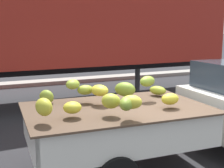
% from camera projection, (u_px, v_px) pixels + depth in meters
% --- Properties ---
extents(ground, '(220.00, 220.00, 0.00)m').
position_uv_depth(ground, '(170.00, 168.00, 5.13)').
color(ground, '#28282B').
extents(curb_strip, '(80.00, 0.80, 0.16)m').
position_uv_depth(curb_strip, '(50.00, 82.00, 13.03)').
color(curb_strip, gray).
rests_on(curb_strip, ground).
extents(pickup_truck, '(5.23, 2.08, 1.70)m').
position_uv_depth(pickup_truck, '(218.00, 108.00, 5.61)').
color(pickup_truck, silver).
rests_on(pickup_truck, ground).
extents(semi_trailer, '(12.04, 2.78, 3.95)m').
position_uv_depth(semi_trailer, '(41.00, 22.00, 9.07)').
color(semi_trailer, maroon).
rests_on(semi_trailer, ground).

